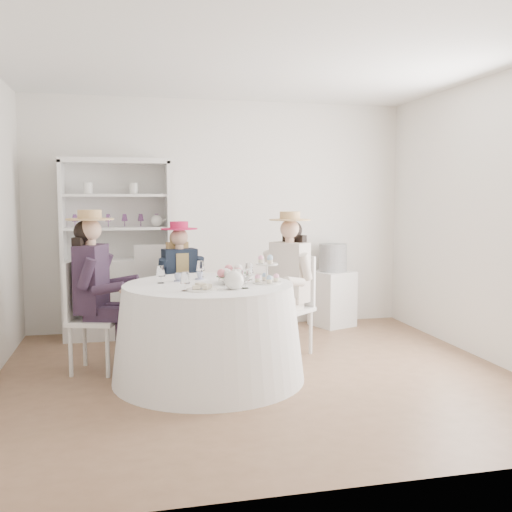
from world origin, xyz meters
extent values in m
plane|color=brown|center=(0.00, 0.00, 0.00)|extent=(4.50, 4.50, 0.00)
plane|color=white|center=(0.00, 0.00, 2.70)|extent=(4.50, 4.50, 0.00)
plane|color=white|center=(0.00, 2.00, 1.35)|extent=(4.50, 0.00, 4.50)
plane|color=white|center=(0.00, -2.00, 1.35)|extent=(4.50, 0.00, 4.50)
plane|color=white|center=(2.25, 0.00, 1.35)|extent=(0.00, 4.50, 4.50)
cone|color=white|center=(-0.43, 0.03, 0.41)|extent=(1.64, 1.64, 0.81)
cylinder|color=white|center=(-0.43, 0.03, 0.82)|extent=(1.44, 1.44, 0.02)
cube|color=silver|center=(-1.21, 1.75, 0.44)|extent=(1.25, 0.82, 0.88)
cube|color=silver|center=(-1.21, 1.95, 1.42)|extent=(1.11, 0.45, 1.08)
cube|color=silver|center=(-1.21, 1.75, 1.96)|extent=(1.25, 0.82, 0.06)
cube|color=silver|center=(-1.78, 1.75, 1.42)|extent=(0.19, 0.43, 1.08)
cube|color=silver|center=(-0.64, 1.75, 1.42)|extent=(0.19, 0.43, 1.08)
cube|color=silver|center=(-1.21, 1.75, 1.22)|extent=(1.16, 0.75, 0.03)
cube|color=silver|center=(-1.21, 1.75, 1.58)|extent=(1.16, 0.75, 0.03)
sphere|color=white|center=(-0.77, 1.75, 1.30)|extent=(0.14, 0.14, 0.14)
cube|color=silver|center=(1.33, 1.73, 0.33)|extent=(0.55, 0.55, 0.67)
cylinder|color=black|center=(1.33, 1.73, 0.84)|extent=(0.44, 0.44, 0.33)
cube|color=silver|center=(-1.40, 0.45, 0.46)|extent=(0.52, 0.52, 0.04)
cylinder|color=silver|center=(-1.29, 0.25, 0.23)|extent=(0.04, 0.04, 0.45)
cylinder|color=silver|center=(-1.19, 0.56, 0.23)|extent=(0.04, 0.04, 0.45)
cylinder|color=silver|center=(-1.60, 0.34, 0.23)|extent=(0.04, 0.04, 0.45)
cylinder|color=silver|center=(-1.51, 0.66, 0.23)|extent=(0.04, 0.04, 0.45)
cube|color=silver|center=(-1.57, 0.51, 0.74)|extent=(0.15, 0.38, 0.52)
cube|color=black|center=(-1.42, 0.46, 0.85)|extent=(0.31, 0.42, 0.60)
cube|color=black|center=(-1.31, 0.33, 0.55)|extent=(0.37, 0.23, 0.12)
cylinder|color=black|center=(-1.17, 0.28, 0.24)|extent=(0.10, 0.10, 0.47)
cylinder|color=black|center=(-1.44, 0.24, 0.92)|extent=(0.20, 0.14, 0.28)
cube|color=black|center=(-1.25, 0.50, 0.55)|extent=(0.37, 0.23, 0.12)
cylinder|color=black|center=(-1.11, 0.46, 0.24)|extent=(0.10, 0.10, 0.47)
cylinder|color=black|center=(-1.31, 0.65, 0.92)|extent=(0.20, 0.14, 0.28)
cylinder|color=#D8A889|center=(-1.42, 0.46, 1.16)|extent=(0.09, 0.09, 0.08)
sphere|color=#D8A889|center=(-1.42, 0.46, 1.28)|extent=(0.20, 0.20, 0.20)
sphere|color=black|center=(-1.46, 0.47, 1.26)|extent=(0.20, 0.20, 0.20)
cube|color=black|center=(-1.50, 0.48, 1.02)|extent=(0.15, 0.26, 0.39)
cylinder|color=tan|center=(-1.42, 0.46, 1.37)|extent=(0.41, 0.41, 0.01)
cylinder|color=tan|center=(-1.42, 0.46, 1.41)|extent=(0.21, 0.21, 0.08)
cube|color=silver|center=(-0.58, 1.07, 0.42)|extent=(0.44, 0.44, 0.04)
cylinder|color=silver|center=(-0.69, 0.89, 0.21)|extent=(0.03, 0.03, 0.41)
cylinder|color=silver|center=(-0.40, 0.96, 0.21)|extent=(0.03, 0.03, 0.41)
cylinder|color=silver|center=(-0.75, 1.19, 0.21)|extent=(0.03, 0.03, 0.41)
cylinder|color=silver|center=(-0.46, 1.25, 0.21)|extent=(0.03, 0.03, 0.41)
cube|color=silver|center=(-0.61, 1.24, 0.67)|extent=(0.35, 0.10, 0.47)
cube|color=#17202F|center=(-0.58, 1.09, 0.77)|extent=(0.37, 0.25, 0.54)
cube|color=tan|center=(-0.58, 1.09, 0.77)|extent=(0.17, 0.23, 0.47)
cube|color=#17202F|center=(-0.63, 0.94, 0.50)|extent=(0.19, 0.34, 0.11)
cylinder|color=#17202F|center=(-0.61, 0.82, 0.21)|extent=(0.09, 0.09, 0.43)
cylinder|color=#17202F|center=(-0.76, 1.01, 0.83)|extent=(0.12, 0.18, 0.26)
cube|color=#17202F|center=(-0.47, 0.98, 0.50)|extent=(0.19, 0.34, 0.11)
cylinder|color=#17202F|center=(-0.44, 0.85, 0.21)|extent=(0.09, 0.09, 0.43)
cylinder|color=#17202F|center=(-0.38, 1.09, 0.83)|extent=(0.12, 0.18, 0.26)
cylinder|color=#D8A889|center=(-0.58, 1.09, 1.06)|extent=(0.08, 0.08, 0.07)
sphere|color=#D8A889|center=(-0.58, 1.09, 1.16)|extent=(0.18, 0.18, 0.18)
sphere|color=tan|center=(-0.59, 1.13, 1.14)|extent=(0.18, 0.18, 0.18)
cube|color=tan|center=(-0.60, 1.16, 0.92)|extent=(0.24, 0.12, 0.36)
cylinder|color=#C51D4E|center=(-0.58, 1.09, 1.24)|extent=(0.37, 0.37, 0.01)
cylinder|color=#C51D4E|center=(-0.58, 1.09, 1.28)|extent=(0.19, 0.19, 0.07)
cube|color=silver|center=(0.44, 0.61, 0.45)|extent=(0.57, 0.57, 0.04)
cylinder|color=silver|center=(0.22, 0.64, 0.22)|extent=(0.04, 0.04, 0.44)
cylinder|color=silver|center=(0.42, 0.38, 0.22)|extent=(0.04, 0.04, 0.44)
cylinder|color=silver|center=(0.47, 0.84, 0.22)|extent=(0.04, 0.04, 0.44)
cylinder|color=silver|center=(0.67, 0.59, 0.22)|extent=(0.04, 0.04, 0.44)
cube|color=silver|center=(0.59, 0.72, 0.73)|extent=(0.26, 0.32, 0.51)
cube|color=beige|center=(0.46, 0.62, 0.83)|extent=(0.38, 0.41, 0.59)
cube|color=beige|center=(0.29, 0.61, 0.54)|extent=(0.35, 0.32, 0.12)
cylinder|color=beige|center=(0.18, 0.52, 0.23)|extent=(0.10, 0.10, 0.46)
cylinder|color=beige|center=(0.30, 0.76, 0.90)|extent=(0.19, 0.18, 0.28)
cube|color=beige|center=(0.41, 0.46, 0.54)|extent=(0.35, 0.32, 0.12)
cylinder|color=beige|center=(0.30, 0.38, 0.23)|extent=(0.10, 0.10, 0.46)
cylinder|color=beige|center=(0.56, 0.44, 0.90)|extent=(0.19, 0.18, 0.28)
cylinder|color=#D8A889|center=(0.46, 0.62, 1.14)|extent=(0.09, 0.09, 0.08)
sphere|color=#D8A889|center=(0.46, 0.62, 1.25)|extent=(0.19, 0.19, 0.19)
sphere|color=black|center=(0.49, 0.65, 1.24)|extent=(0.19, 0.19, 0.19)
cube|color=black|center=(0.52, 0.67, 1.00)|extent=(0.21, 0.24, 0.38)
cylinder|color=tan|center=(0.46, 0.62, 1.34)|extent=(0.40, 0.40, 0.01)
cylinder|color=tan|center=(0.46, 0.62, 1.38)|extent=(0.20, 0.20, 0.08)
cube|color=silver|center=(-0.82, 1.55, 0.49)|extent=(0.45, 0.45, 0.04)
cylinder|color=silver|center=(-0.64, 1.72, 0.24)|extent=(0.04, 0.04, 0.48)
cylinder|color=silver|center=(-0.99, 1.73, 0.24)|extent=(0.04, 0.04, 0.48)
cylinder|color=silver|center=(-0.65, 1.37, 0.24)|extent=(0.04, 0.04, 0.48)
cylinder|color=silver|center=(-1.00, 1.38, 0.24)|extent=(0.04, 0.04, 0.48)
cube|color=silver|center=(-0.82, 1.36, 0.79)|extent=(0.42, 0.05, 0.55)
imported|color=white|center=(-0.67, 0.21, 0.86)|extent=(0.10, 0.10, 0.06)
imported|color=white|center=(-0.47, 0.28, 0.86)|extent=(0.08, 0.08, 0.06)
imported|color=white|center=(-0.17, 0.10, 0.87)|extent=(0.11, 0.11, 0.07)
imported|color=white|center=(-0.25, -0.06, 0.86)|extent=(0.26, 0.26, 0.05)
sphere|color=#E77383|center=(-0.17, -0.01, 0.93)|extent=(0.07, 0.07, 0.07)
sphere|color=white|center=(-0.19, 0.03, 0.93)|extent=(0.07, 0.07, 0.07)
sphere|color=#E77383|center=(-0.23, 0.05, 0.93)|extent=(0.07, 0.07, 0.07)
sphere|color=white|center=(-0.28, 0.03, 0.93)|extent=(0.07, 0.07, 0.07)
sphere|color=#E77383|center=(-0.30, -0.01, 0.93)|extent=(0.07, 0.07, 0.07)
sphere|color=white|center=(-0.28, -0.06, 0.93)|extent=(0.07, 0.07, 0.07)
sphere|color=#E77383|center=(-0.23, -0.07, 0.93)|extent=(0.07, 0.07, 0.07)
sphere|color=white|center=(-0.19, -0.06, 0.93)|extent=(0.07, 0.07, 0.07)
sphere|color=white|center=(-0.27, -0.31, 0.90)|extent=(0.16, 0.16, 0.16)
cylinder|color=white|center=(-0.17, -0.31, 0.91)|extent=(0.09, 0.02, 0.08)
cylinder|color=white|center=(-0.27, -0.31, 0.98)|extent=(0.04, 0.04, 0.02)
cylinder|color=white|center=(-0.53, -0.31, 0.84)|extent=(0.25, 0.25, 0.01)
cube|color=beige|center=(-0.58, -0.33, 0.86)|extent=(0.06, 0.04, 0.03)
cube|color=beige|center=(-0.53, -0.31, 0.87)|extent=(0.07, 0.05, 0.03)
cube|color=beige|center=(-0.48, -0.29, 0.86)|extent=(0.07, 0.06, 0.03)
cube|color=beige|center=(-0.55, -0.27, 0.87)|extent=(0.07, 0.07, 0.03)
cube|color=beige|center=(-0.50, -0.35, 0.86)|extent=(0.06, 0.07, 0.03)
cylinder|color=white|center=(0.06, -0.06, 0.84)|extent=(0.25, 0.25, 0.01)
cylinder|color=white|center=(0.06, -0.06, 0.91)|extent=(0.02, 0.02, 0.16)
cylinder|color=white|center=(0.06, -0.06, 1.00)|extent=(0.19, 0.19, 0.01)
camera|label=1|loc=(-1.10, -4.75, 1.56)|focal=40.00mm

